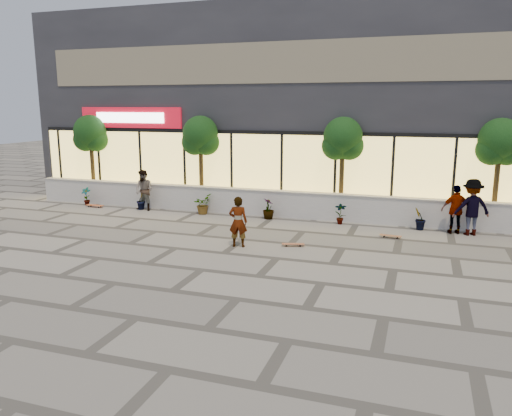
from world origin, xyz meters
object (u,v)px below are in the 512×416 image
(tree_east, at_px, (500,145))
(skater_right_far, at_px, (472,207))
(skateboard_center, at_px, (293,244))
(skateboard_right_near, at_px, (391,236))
(tree_midwest, at_px, (200,138))
(skater_right_near, at_px, (456,210))
(skater_center, at_px, (238,222))
(skater_left, at_px, (144,190))
(tree_west, at_px, (91,135))
(skateboard_left, at_px, (95,205))
(tree_mideast, at_px, (343,141))

(tree_east, relative_size, skater_right_far, 2.04)
(skateboard_center, xyz_separation_m, skateboard_right_near, (2.84, 2.02, 0.00))
(tree_midwest, height_order, skater_right_near, tree_midwest)
(skater_center, bearing_deg, skater_left, -44.23)
(skateboard_right_near, bearing_deg, tree_midwest, 168.37)
(skater_right_near, bearing_deg, skateboard_right_near, 19.42)
(skater_center, xyz_separation_m, skater_right_near, (6.51, 3.86, 0.05))
(skater_right_near, relative_size, skateboard_center, 2.32)
(skater_center, bearing_deg, tree_west, -39.73)
(skateboard_center, bearing_deg, skater_center, -176.93)
(tree_west, distance_m, skateboard_right_near, 14.18)
(skateboard_left, bearing_deg, tree_midwest, 21.10)
(skater_right_near, bearing_deg, skater_left, -12.46)
(skater_right_near, distance_m, skateboard_left, 14.59)
(skater_right_near, distance_m, skater_right_far, 0.49)
(skater_center, bearing_deg, tree_east, -155.97)
(tree_mideast, relative_size, skater_right_near, 2.32)
(skateboard_center, relative_size, skateboard_left, 0.87)
(skater_center, distance_m, skater_left, 6.84)
(tree_west, bearing_deg, tree_mideast, 0.00)
(tree_mideast, distance_m, skateboard_left, 10.91)
(tree_west, height_order, tree_midwest, same)
(skater_left, bearing_deg, skater_right_far, 8.89)
(skater_left, bearing_deg, skater_right_near, 8.89)
(skateboard_center, bearing_deg, tree_east, 20.87)
(skater_right_near, xyz_separation_m, skateboard_right_near, (-2.05, -1.27, -0.77))
(skater_right_far, bearing_deg, skater_right_near, -19.07)
(skater_right_near, distance_m, skateboard_center, 5.94)
(tree_mideast, distance_m, skater_left, 8.39)
(tree_west, height_order, skateboard_right_near, tree_west)
(skateboard_right_near, bearing_deg, skater_right_near, 38.49)
(tree_west, bearing_deg, skater_right_far, -4.96)
(skater_right_far, bearing_deg, tree_west, -24.02)
(tree_mideast, relative_size, skater_center, 2.46)
(skater_left, height_order, skater_right_near, skater_left)
(tree_midwest, relative_size, skateboard_center, 5.37)
(tree_east, relative_size, skateboard_left, 4.67)
(tree_midwest, xyz_separation_m, skateboard_left, (-4.41, -1.50, -2.90))
(tree_east, relative_size, skater_center, 2.46)
(skater_right_far, height_order, skateboard_left, skater_right_far)
(tree_mideast, height_order, skater_right_near, tree_mideast)
(skater_center, relative_size, skateboard_center, 2.19)
(tree_west, xyz_separation_m, skater_right_near, (15.66, -1.40, -2.14))
(tree_west, relative_size, skater_right_far, 2.04)
(tree_west, distance_m, tree_midwest, 5.50)
(tree_east, relative_size, skater_left, 2.29)
(tree_mideast, height_order, tree_east, same)
(skater_center, relative_size, skater_left, 0.93)
(tree_mideast, bearing_deg, skateboard_left, -171.80)
(tree_midwest, bearing_deg, skater_left, -144.87)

